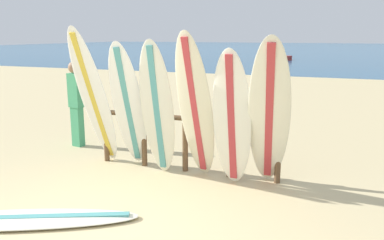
% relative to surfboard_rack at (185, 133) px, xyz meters
% --- Properties ---
extents(ocean_water, '(120.00, 80.00, 0.01)m').
position_rel_surfboard_rack_xyz_m(ocean_water, '(-0.19, 55.42, -0.62)').
color(ocean_water, '#1E5984').
rests_on(ocean_water, ground).
extents(surfboard_rack, '(3.02, 0.09, 1.01)m').
position_rel_surfboard_rack_xyz_m(surfboard_rack, '(0.00, 0.00, 0.00)').
color(surfboard_rack, brown).
rests_on(surfboard_rack, ground).
extents(surfboard_leaning_far_left, '(0.51, 1.08, 2.29)m').
position_rel_surfboard_rack_xyz_m(surfboard_leaning_far_left, '(-1.40, -0.38, 0.52)').
color(surfboard_leaning_far_left, white).
rests_on(surfboard_leaning_far_left, ground).
extents(surfboard_leaning_left, '(0.68, 1.08, 2.07)m').
position_rel_surfboard_rack_xyz_m(surfboard_leaning_left, '(-0.83, -0.31, 0.42)').
color(surfboard_leaning_left, white).
rests_on(surfboard_leaning_left, ground).
extents(surfboard_leaning_center_left, '(0.56, 0.66, 2.10)m').
position_rel_surfboard_rack_xyz_m(surfboard_leaning_center_left, '(-0.28, -0.41, 0.43)').
color(surfboard_leaning_center_left, silver).
rests_on(surfboard_leaning_center_left, ground).
extents(surfboard_leaning_center, '(0.62, 0.79, 2.22)m').
position_rel_surfboard_rack_xyz_m(surfboard_leaning_center, '(0.29, -0.33, 0.49)').
color(surfboard_leaning_center, beige).
rests_on(surfboard_leaning_center, ground).
extents(surfboard_leaning_center_right, '(0.55, 0.50, 1.99)m').
position_rel_surfboard_rack_xyz_m(surfboard_leaning_center_right, '(0.86, -0.41, 0.37)').
color(surfboard_leaning_center_right, white).
rests_on(surfboard_leaning_center_right, ground).
extents(surfboard_leaning_right, '(0.72, 1.13, 2.16)m').
position_rel_surfboard_rack_xyz_m(surfboard_leaning_right, '(1.38, -0.39, 0.46)').
color(surfboard_leaning_right, silver).
rests_on(surfboard_leaning_right, ground).
extents(surfboard_lying_on_sand, '(2.81, 1.69, 0.08)m').
position_rel_surfboard_rack_xyz_m(surfboard_lying_on_sand, '(-1.17, -2.38, -0.58)').
color(surfboard_lying_on_sand, silver).
rests_on(surfboard_lying_on_sand, ground).
extents(beachgoer_standing, '(0.29, 0.22, 1.65)m').
position_rel_surfboard_rack_xyz_m(beachgoer_standing, '(-2.50, 0.60, 0.29)').
color(beachgoer_standing, '#3F9966').
rests_on(beachgoer_standing, ground).
extents(small_boat_offshore, '(2.98, 1.85, 0.71)m').
position_rel_surfboard_rack_xyz_m(small_boat_offshore, '(-3.50, 28.87, -0.36)').
color(small_boat_offshore, '#B22D28').
rests_on(small_boat_offshore, ocean_water).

